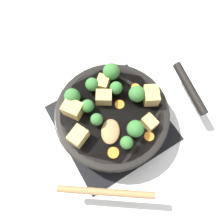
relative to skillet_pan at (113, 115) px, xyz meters
The scene contains 23 objects.
ground_plane 0.06m from the skillet_pan, 11.66° to the right, with size 2.40×2.40×0.00m, color silver.
front_burner_grate 0.05m from the skillet_pan, 11.66° to the right, with size 0.31×0.31×0.03m.
skillet_pan is the anchor object (origin of this frame).
wooden_spoon 0.14m from the skillet_pan, 53.88° to the left, with size 0.22×0.23×0.02m.
tofu_cube_center_large 0.11m from the skillet_pan, 31.25° to the right, with size 0.05×0.04×0.04m, color tan.
tofu_cube_near_handle 0.11m from the skillet_pan, 127.68° to the left, with size 0.04×0.03×0.03m, color tan.
tofu_cube_east_chunk 0.12m from the skillet_pan, 169.58° to the left, with size 0.05×0.04×0.04m, color tan.
tofu_cube_west_chunk 0.06m from the skillet_pan, 87.20° to the right, with size 0.04×0.03×0.03m, color tan.
tofu_cube_back_piece 0.09m from the skillet_pan, 102.33° to the right, with size 0.04×0.03×0.03m, color tan.
tofu_cube_front_piece 0.12m from the skillet_pan, ahead, with size 0.05×0.04×0.04m, color tan.
broccoli_floret_near_spoon 0.08m from the skillet_pan, 129.82° to the right, with size 0.04×0.04×0.04m.
broccoli_floret_center_top 0.11m from the skillet_pan, 78.79° to the left, with size 0.03×0.03×0.04m.
broccoli_floret_east_rim 0.08m from the skillet_pan, 36.31° to the right, with size 0.03×0.03×0.04m.
broccoli_floret_west_rim 0.12m from the skillet_pan, 48.07° to the right, with size 0.04×0.04×0.05m.
broccoli_floret_north_edge 0.12m from the skillet_pan, 119.13° to the right, with size 0.05×0.05×0.05m.
broccoli_floret_south_cluster 0.07m from the skillet_pan, ahead, with size 0.03×0.03×0.04m.
broccoli_floret_mid_floret 0.10m from the skillet_pan, 103.01° to the left, with size 0.04×0.04×0.05m.
broccoli_floret_small_inner 0.10m from the skillet_pan, 82.36° to the right, with size 0.04×0.04×0.04m.
broccoli_floret_tall_stem 0.09m from the skillet_pan, behind, with size 0.04×0.04×0.05m.
carrot_slice_orange_thin 0.12m from the skillet_pan, 111.97° to the left, with size 0.03×0.03×0.01m, color orange.
carrot_slice_near_center 0.12m from the skillet_pan, 59.37° to the left, with size 0.03×0.03×0.01m, color orange.
carrot_slice_edge_slice 0.04m from the skillet_pan, 164.35° to the right, with size 0.03×0.03×0.01m, color orange.
carrot_slice_under_broccoli 0.10m from the skillet_pan, 162.81° to the right, with size 0.03×0.03×0.01m, color orange.
Camera 1 is at (0.12, 0.19, 0.63)m, focal length 35.00 mm.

